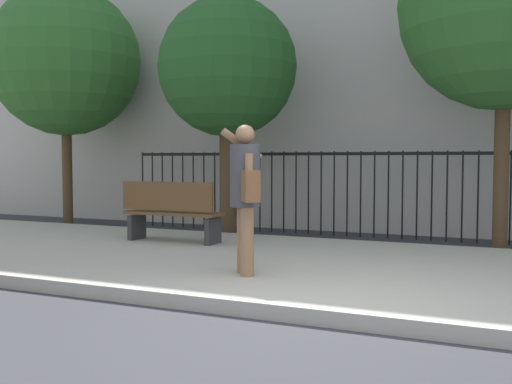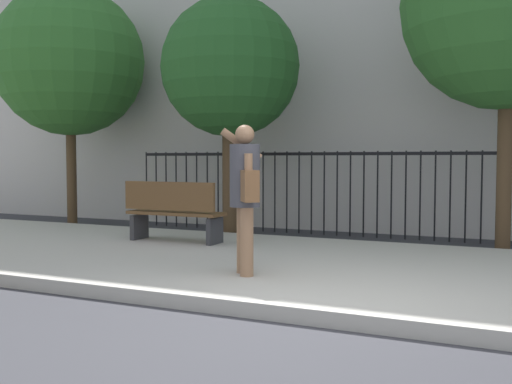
# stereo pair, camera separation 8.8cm
# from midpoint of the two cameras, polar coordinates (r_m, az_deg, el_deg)

# --- Properties ---
(ground_plane) EXTENTS (60.00, 60.00, 0.00)m
(ground_plane) POSITION_cam_midpoint_polar(r_m,az_deg,el_deg) (5.18, 6.37, -13.06)
(ground_plane) COLOR #333338
(sidewalk) EXTENTS (28.00, 4.40, 0.15)m
(sidewalk) POSITION_cam_midpoint_polar(r_m,az_deg,el_deg) (7.23, 11.69, -7.80)
(sidewalk) COLOR #B2ADA3
(sidewalk) RESTS_ON ground
(iron_fence) EXTENTS (12.03, 0.04, 1.60)m
(iron_fence) POSITION_cam_midpoint_polar(r_m,az_deg,el_deg) (10.76, 15.93, 0.83)
(iron_fence) COLOR black
(iron_fence) RESTS_ON ground
(pedestrian_on_phone) EXTENTS (0.65, 0.71, 1.68)m
(pedestrian_on_phone) POSITION_cam_midpoint_polar(r_m,az_deg,el_deg) (6.50, -1.41, 0.39)
(pedestrian_on_phone) COLOR #936B4C
(pedestrian_on_phone) RESTS_ON sidewalk
(street_bench) EXTENTS (1.60, 0.45, 0.95)m
(street_bench) POSITION_cam_midpoint_polar(r_m,az_deg,el_deg) (9.20, -8.59, -1.79)
(street_bench) COLOR brown
(street_bench) RESTS_ON sidewalk
(street_tree_near) EXTENTS (2.53, 2.53, 4.38)m
(street_tree_near) POSITION_cam_midpoint_polar(r_m,az_deg,el_deg) (10.82, -3.04, 11.97)
(street_tree_near) COLOR #4C3823
(street_tree_near) RESTS_ON ground
(street_tree_mid) EXTENTS (3.15, 3.15, 5.09)m
(street_tree_mid) POSITION_cam_midpoint_polar(r_m,az_deg,el_deg) (13.23, -18.34, 12.05)
(street_tree_mid) COLOR #4C3823
(street_tree_mid) RESTS_ON ground
(street_tree_far) EXTENTS (3.17, 3.17, 5.35)m
(street_tree_far) POSITION_cam_midpoint_polar(r_m,az_deg,el_deg) (9.87, 22.95, 16.50)
(street_tree_far) COLOR #4C3823
(street_tree_far) RESTS_ON ground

